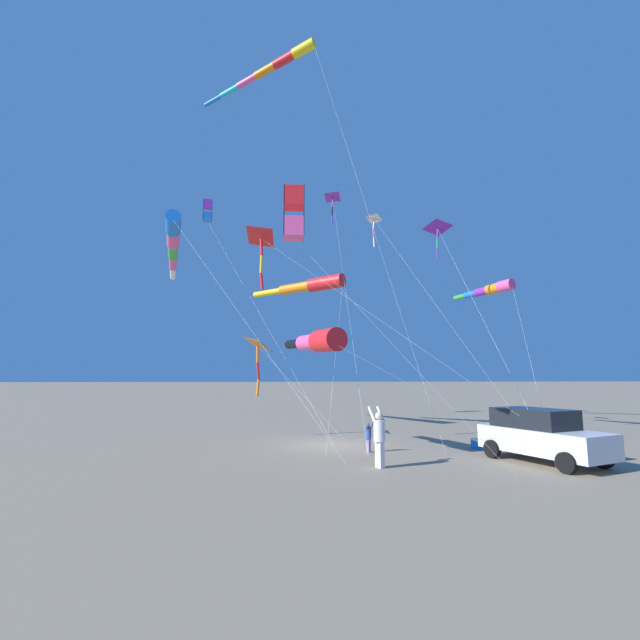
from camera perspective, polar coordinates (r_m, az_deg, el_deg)
The scene contains 17 objects.
ground_plane at distance 19.68m, azimuth 1.45°, elevation -16.42°, with size 600.00×600.00×0.00m, color gray.
parked_car at distance 17.49m, azimuth 27.51°, elevation -13.50°, with size 4.66×3.12×1.85m.
cooler_box at distance 19.62m, azimuth 20.52°, elevation -15.34°, with size 0.62×0.42×0.42m.
person_adult_flyer at distance 14.86m, azimuth 7.96°, elevation -14.93°, with size 0.69×0.59×2.00m.
person_child_green_jacket at distance 17.80m, azimuth 6.51°, elevation -15.16°, with size 0.42×0.36×1.20m.
kite_delta_rainbow_low_near at distance 21.76m, azimuth -8.25°, elevation -3.28°, with size 2.62×4.96×5.11m.
kite_delta_blue_topmost at distance 31.91m, azimuth 1.75°, elevation 16.09°, with size 13.50×1.38×16.20m.
kite_box_white_trailing at distance 32.22m, azimuth -14.84°, elevation 13.97°, with size 10.66×7.78×15.55m.
kite_windsock_yellow_midlevel at distance 25.82m, azimuth 21.86°, elevation 3.80°, with size 11.03×3.76×8.26m.
kite_windsock_long_streamer_left at distance 25.34m, azimuth -1.44°, elevation 4.62°, with size 10.98×5.43×8.84m.
kite_windsock_orange_high_right at distance 26.55m, azimuth -19.13°, elevation 9.87°, with size 14.99×9.56×11.75m.
kite_delta_long_streamer_right at distance 24.02m, azimuth 15.55°, elevation 11.70°, with size 8.37×1.36×11.25m.
kite_box_purple_drifting at distance 13.46m, azimuth -3.49°, elevation 14.08°, with size 0.67×6.97×8.77m.
kite_windsock_striped_overhead at distance 16.69m, azimuth -0.30°, elevation -2.89°, with size 4.76×9.41×4.82m.
kite_delta_teal_far_right at distance 26.25m, azimuth 7.37°, elevation 13.26°, with size 7.08×5.87×12.61m.
kite_windsock_small_distant at distance 28.40m, azimuth -6.57°, elevation 30.64°, with size 8.44×11.38×21.28m.
kite_delta_checkered_midright at distance 19.87m, azimuth -7.74°, elevation 10.87°, with size 6.50×12.08×9.77m.
Camera 1 is at (-19.25, 2.81, 2.96)m, focal length 23.83 mm.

